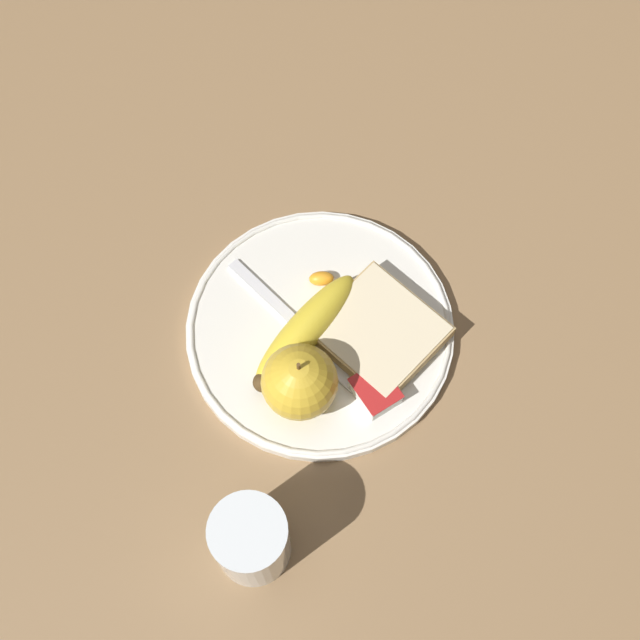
{
  "coord_description": "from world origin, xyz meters",
  "views": [
    {
      "loc": [
        -0.3,
        0.2,
        0.85
      ],
      "look_at": [
        0.0,
        0.0,
        0.03
      ],
      "focal_mm": 50.0,
      "sensor_mm": 36.0,
      "label": 1
    }
  ],
  "objects_px": {
    "plate": "(320,329)",
    "bread_slice": "(379,332)",
    "juice_glass": "(251,541)",
    "apple": "(299,382)",
    "banana": "(306,333)",
    "jam_packet": "(375,391)",
    "fork": "(307,334)"
  },
  "relations": [
    {
      "from": "juice_glass",
      "to": "jam_packet",
      "type": "relative_size",
      "value": 2.01
    },
    {
      "from": "apple",
      "to": "bread_slice",
      "type": "relative_size",
      "value": 0.62
    },
    {
      "from": "bread_slice",
      "to": "fork",
      "type": "xyz_separation_m",
      "value": [
        0.04,
        0.06,
        -0.01
      ]
    },
    {
      "from": "juice_glass",
      "to": "apple",
      "type": "xyz_separation_m",
      "value": [
        0.1,
        -0.12,
        0.01
      ]
    },
    {
      "from": "plate",
      "to": "banana",
      "type": "xyz_separation_m",
      "value": [
        -0.0,
        0.02,
        0.02
      ]
    },
    {
      "from": "juice_glass",
      "to": "plate",
      "type": "bearing_deg",
      "value": -48.28
    },
    {
      "from": "apple",
      "to": "fork",
      "type": "distance_m",
      "value": 0.07
    },
    {
      "from": "bread_slice",
      "to": "jam_packet",
      "type": "xyz_separation_m",
      "value": [
        -0.05,
        0.04,
        -0.0
      ]
    },
    {
      "from": "jam_packet",
      "to": "apple",
      "type": "bearing_deg",
      "value": 57.12
    },
    {
      "from": "banana",
      "to": "bread_slice",
      "type": "height_order",
      "value": "banana"
    },
    {
      "from": "fork",
      "to": "jam_packet",
      "type": "bearing_deg",
      "value": 1.6
    },
    {
      "from": "banana",
      "to": "jam_packet",
      "type": "distance_m",
      "value": 0.09
    },
    {
      "from": "plate",
      "to": "bread_slice",
      "type": "xyz_separation_m",
      "value": [
        -0.04,
        -0.05,
        0.02
      ]
    },
    {
      "from": "jam_packet",
      "to": "banana",
      "type": "bearing_deg",
      "value": 16.88
    },
    {
      "from": "plate",
      "to": "apple",
      "type": "xyz_separation_m",
      "value": [
        -0.05,
        0.06,
        0.04
      ]
    },
    {
      "from": "apple",
      "to": "banana",
      "type": "relative_size",
      "value": 0.54
    },
    {
      "from": "juice_glass",
      "to": "banana",
      "type": "xyz_separation_m",
      "value": [
        0.15,
        -0.15,
        -0.01
      ]
    },
    {
      "from": "plate",
      "to": "banana",
      "type": "distance_m",
      "value": 0.03
    },
    {
      "from": "bread_slice",
      "to": "fork",
      "type": "relative_size",
      "value": 0.7
    },
    {
      "from": "juice_glass",
      "to": "apple",
      "type": "height_order",
      "value": "apple"
    },
    {
      "from": "apple",
      "to": "jam_packet",
      "type": "xyz_separation_m",
      "value": [
        -0.04,
        -0.06,
        -0.03
      ]
    },
    {
      "from": "juice_glass",
      "to": "apple",
      "type": "bearing_deg",
      "value": -48.5
    },
    {
      "from": "banana",
      "to": "fork",
      "type": "distance_m",
      "value": 0.02
    },
    {
      "from": "bread_slice",
      "to": "fork",
      "type": "height_order",
      "value": "bread_slice"
    },
    {
      "from": "banana",
      "to": "jam_packet",
      "type": "bearing_deg",
      "value": -163.12
    },
    {
      "from": "juice_glass",
      "to": "jam_packet",
      "type": "bearing_deg",
      "value": -70.71
    },
    {
      "from": "plate",
      "to": "juice_glass",
      "type": "height_order",
      "value": "juice_glass"
    },
    {
      "from": "fork",
      "to": "bread_slice",
      "type": "bearing_deg",
      "value": 43.94
    },
    {
      "from": "juice_glass",
      "to": "fork",
      "type": "relative_size",
      "value": 0.48
    },
    {
      "from": "banana",
      "to": "bread_slice",
      "type": "xyz_separation_m",
      "value": [
        -0.04,
        -0.07,
        -0.01
      ]
    },
    {
      "from": "bread_slice",
      "to": "apple",
      "type": "bearing_deg",
      "value": 95.8
    },
    {
      "from": "plate",
      "to": "fork",
      "type": "bearing_deg",
      "value": 85.82
    }
  ]
}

